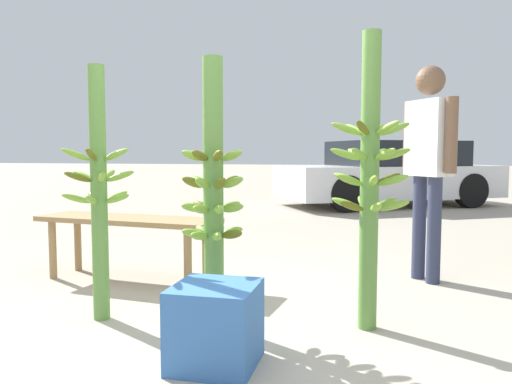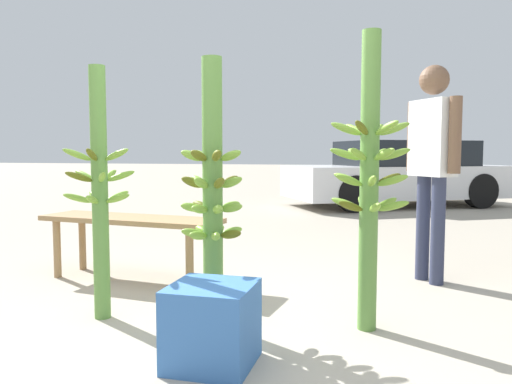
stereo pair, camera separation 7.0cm
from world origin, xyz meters
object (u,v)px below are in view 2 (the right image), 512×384
at_px(banana_stalk_left, 100,190).
at_px(banana_stalk_center, 213,195).
at_px(vendor_person, 432,152).
at_px(produce_crate, 212,325).
at_px(market_bench, 131,226).
at_px(banana_stalk_right, 369,178).
at_px(parked_car, 398,174).

height_order(banana_stalk_left, banana_stalk_center, banana_stalk_center).
relative_size(vendor_person, produce_crate, 4.31).
xyz_separation_m(banana_stalk_left, banana_stalk_center, (0.73, 0.02, -0.01)).
xyz_separation_m(vendor_person, market_bench, (-2.35, -0.56, -0.60)).
bearing_deg(banana_stalk_right, market_bench, 160.50).
xyz_separation_m(banana_stalk_left, vendor_person, (2.06, 1.46, 0.24)).
distance_m(banana_stalk_left, vendor_person, 2.54).
height_order(banana_stalk_left, parked_car, banana_stalk_left).
bearing_deg(banana_stalk_center, produce_crate, -70.93).
height_order(banana_stalk_right, produce_crate, banana_stalk_right).
bearing_deg(market_bench, banana_stalk_left, -65.65).
bearing_deg(market_bench, banana_stalk_right, -13.11).
bearing_deg(parked_car, vendor_person, 151.55).
bearing_deg(produce_crate, banana_stalk_right, 44.67).
relative_size(banana_stalk_center, produce_crate, 3.97).
distance_m(banana_stalk_left, market_bench, 1.01).
relative_size(banana_stalk_right, parked_car, 0.38).
height_order(vendor_person, market_bench, vendor_person).
relative_size(vendor_person, market_bench, 1.10).
bearing_deg(produce_crate, vendor_person, 59.30).
xyz_separation_m(banana_stalk_right, produce_crate, (-0.71, -0.70, -0.69)).
bearing_deg(banana_stalk_left, banana_stalk_right, 7.68).
distance_m(banana_stalk_center, parked_car, 7.48).
xyz_separation_m(banana_stalk_right, parked_car, (0.30, 7.19, -0.27)).
distance_m(vendor_person, parked_car, 5.96).
bearing_deg(market_bench, produce_crate, -42.65).
distance_m(banana_stalk_center, banana_stalk_right, 0.91).
bearing_deg(produce_crate, market_bench, 130.95).
relative_size(banana_stalk_left, banana_stalk_right, 0.91).
distance_m(banana_stalk_left, banana_stalk_center, 0.73).
xyz_separation_m(parked_car, produce_crate, (-1.01, -7.89, -0.42)).
height_order(banana_stalk_left, market_bench, banana_stalk_left).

